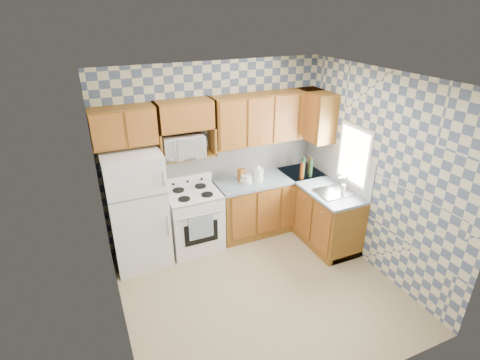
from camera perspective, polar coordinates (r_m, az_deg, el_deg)
name	(u,v)px	position (r m, az deg, el deg)	size (l,w,h in m)	color
floor	(260,288)	(5.14, 3.00, -16.17)	(3.40, 3.40, 0.00)	#8C795B
back_wall	(214,153)	(5.71, -3.93, 4.15)	(3.40, 0.02, 2.70)	#4C5A77
right_wall	(376,174)	(5.30, 20.01, 0.90)	(0.02, 3.20, 2.70)	#4C5A77
backsplash_back	(239,158)	(5.89, -0.20, 3.33)	(2.60, 0.01, 0.56)	silver
backsplash_right	(337,163)	(5.89, 14.55, 2.50)	(0.01, 1.60, 0.56)	silver
refrigerator	(137,209)	(5.34, -15.39, -4.35)	(0.75, 0.70, 1.68)	white
stove_body	(194,220)	(5.69, -6.98, -6.14)	(0.76, 0.65, 0.90)	white
cooktop	(193,194)	(5.47, -7.23, -2.07)	(0.76, 0.65, 0.03)	silver
backguard	(187,180)	(5.67, -8.11, -0.04)	(0.76, 0.08, 0.17)	white
dish_towel_left	(195,228)	(5.34, -6.87, -7.29)	(0.18, 0.03, 0.38)	navy
dish_towel_right	(207,225)	(5.39, -5.02, -6.89)	(0.18, 0.03, 0.38)	navy
base_cabinets_back	(270,203)	(6.15, 4.54, -3.58)	(1.75, 0.60, 0.88)	brown
base_cabinets_right	(317,210)	(6.06, 11.59, -4.54)	(0.60, 1.60, 0.88)	brown
countertop_back	(271,178)	(5.94, 4.71, 0.29)	(1.77, 0.63, 0.04)	gray
countertop_right	(319,184)	(5.85, 11.94, -0.63)	(0.63, 1.60, 0.04)	gray
upper_cabinets_back	(269,117)	(5.72, 4.38, 9.49)	(1.75, 0.33, 0.74)	brown
upper_cabinets_fridge	(123,127)	(5.08, -17.37, 7.77)	(0.82, 0.33, 0.50)	brown
upper_cabinets_right	(315,115)	(5.94, 11.38, 9.64)	(0.33, 0.70, 0.74)	brown
microwave_shelf	(187,156)	(5.40, -8.04, 3.66)	(0.80, 0.33, 0.03)	brown
microwave	(183,146)	(5.28, -8.65, 5.12)	(0.56, 0.38, 0.31)	white
sink	(333,192)	(5.59, 14.04, -1.82)	(0.48, 0.40, 0.03)	#B7B7BC
window	(354,156)	(5.55, 16.96, 3.58)	(0.02, 0.66, 0.86)	white
bottle_0	(303,167)	(5.97, 9.59, 1.92)	(0.07, 0.07, 0.30)	black
bottle_1	(311,168)	(5.98, 10.70, 1.77)	(0.07, 0.07, 0.28)	black
bottle_2	(310,166)	(6.08, 10.56, 2.11)	(0.07, 0.07, 0.26)	#4D2107
bottle_3	(302,172)	(5.88, 9.41, 1.26)	(0.07, 0.07, 0.24)	#4D2107
knife_block	(241,175)	(5.73, 0.21, 0.75)	(0.09, 0.09, 0.20)	brown
electric_kettle	(258,175)	(5.74, 2.77, 0.76)	(0.16, 0.16, 0.20)	white
food_containers	(246,178)	(5.71, 0.95, 0.24)	(0.19, 0.19, 0.13)	beige
soap_bottle	(343,190)	(5.50, 15.43, -1.50)	(0.06, 0.06, 0.17)	beige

